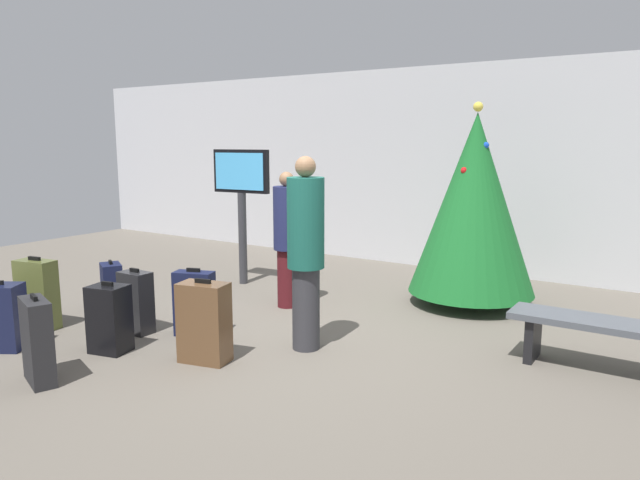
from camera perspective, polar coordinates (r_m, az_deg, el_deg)
ground_plane at (r=6.16m, az=-2.41°, el=-9.77°), size 16.00×16.00×0.00m
back_wall at (r=9.59m, az=12.57°, el=6.72°), size 16.00×0.20×3.20m
holiday_tree at (r=7.50m, az=14.67°, el=3.39°), size 1.55×1.55×2.50m
flight_info_kiosk at (r=8.42m, az=-7.61°, el=4.77°), size 0.89×0.17×1.92m
waiting_bench at (r=5.82m, az=25.87°, el=-8.14°), size 1.62×0.44×0.48m
traveller_0 at (r=7.21m, az=-3.21°, el=0.33°), size 0.40×0.40×1.67m
traveller_1 at (r=5.70m, az=-1.39°, el=-0.89°), size 0.50×0.50×1.90m
suitcase_0 at (r=6.12m, az=-19.71°, el=-7.19°), size 0.40×0.35×0.70m
suitcase_2 at (r=5.59m, az=-25.67°, el=-8.83°), size 0.48×0.32×0.77m
suitcase_3 at (r=6.63m, az=-17.37°, el=-5.78°), size 0.35×0.21×0.71m
suitcase_4 at (r=7.39m, az=-19.48°, el=-4.52°), size 0.39×0.35×0.66m
suitcase_5 at (r=7.16m, az=-25.69°, el=-4.77°), size 0.48×0.30×0.80m
suitcase_6 at (r=6.38m, az=-12.04°, el=-6.04°), size 0.46×0.32×0.73m
suitcase_7 at (r=5.62m, az=-11.14°, el=-7.84°), size 0.50×0.36×0.79m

